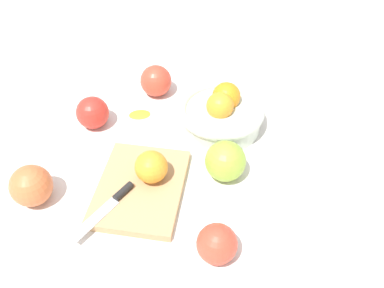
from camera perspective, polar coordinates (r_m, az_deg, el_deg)
ground_plane at (r=0.91m, az=-4.51°, el=-1.92°), size 2.40×2.40×0.00m
bowl at (r=0.96m, az=3.95°, el=4.24°), size 0.20×0.20×0.10m
cutting_board at (r=0.85m, az=-7.17°, el=-5.86°), size 0.24×0.20×0.02m
orange_on_board at (r=0.82m, az=-5.54°, el=-3.11°), size 0.07×0.07×0.07m
knife at (r=0.81m, az=-10.89°, el=-7.85°), size 0.15×0.06×0.01m
apple_front_left at (r=0.98m, az=-13.31°, el=4.16°), size 0.07×0.07×0.07m
apple_back_right at (r=0.73m, az=3.40°, el=-13.34°), size 0.07×0.07×0.07m
apple_front_left_2 at (r=1.05m, az=-4.91°, el=8.52°), size 0.08×0.08×0.08m
apple_back_center at (r=0.84m, az=4.50°, el=-2.44°), size 0.08×0.08×0.08m
apple_front_right at (r=0.86m, az=-20.94°, el=-5.28°), size 0.08×0.08×0.08m
citrus_peel at (r=1.01m, az=-7.11°, el=4.12°), size 0.06×0.06×0.01m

